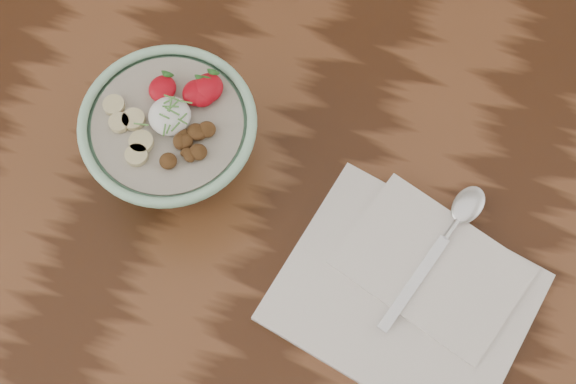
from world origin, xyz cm
name	(u,v)px	position (x,y,z in cm)	size (l,w,h in cm)	color
table	(141,209)	(0.00, 0.00, 65.70)	(160.00, 90.00, 75.00)	#371C0D
breakfast_bowl	(173,139)	(4.94, 3.81, 81.14)	(18.11, 18.11, 11.89)	#9ED5B0
napkin	(410,291)	(33.11, -2.96, 75.65)	(29.04, 25.53, 1.54)	white
spoon	(455,224)	(35.75, 5.10, 76.96)	(8.18, 18.74, 1.00)	silver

